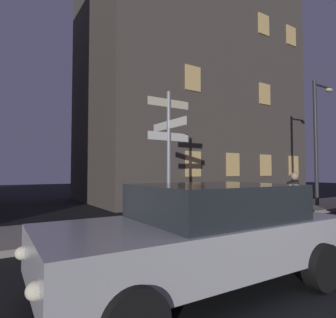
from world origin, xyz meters
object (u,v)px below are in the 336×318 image
at_px(signpost, 169,144).
at_px(cyclist, 294,203).
at_px(street_lamp, 318,131).
at_px(car_side_parked, 202,232).

relative_size(signpost, cyclist, 2.13).
bearing_deg(street_lamp, car_side_parked, -157.98).
height_order(street_lamp, cyclist, street_lamp).
xyz_separation_m(street_lamp, car_side_parked, (-10.15, -4.11, -2.72)).
relative_size(signpost, car_side_parked, 0.87).
height_order(street_lamp, car_side_parked, street_lamp).
xyz_separation_m(signpost, car_side_parked, (-1.89, -3.85, -1.68)).
height_order(signpost, cyclist, signpost).
bearing_deg(signpost, car_side_parked, -116.12).
xyz_separation_m(signpost, cyclist, (2.81, -2.12, -1.71)).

